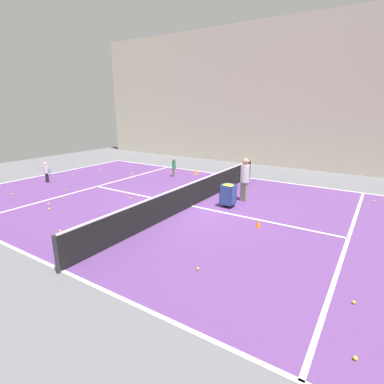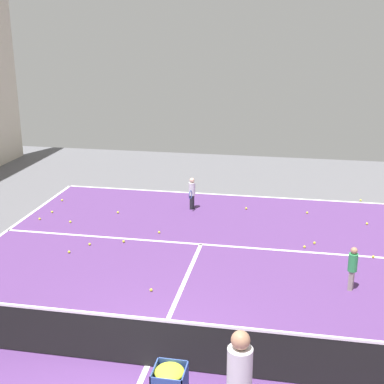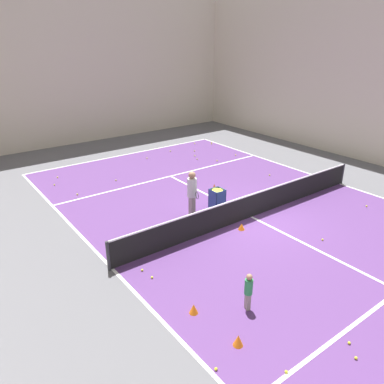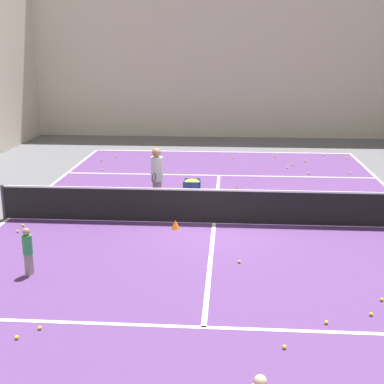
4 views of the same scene
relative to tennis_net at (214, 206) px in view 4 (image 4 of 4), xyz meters
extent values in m
plane|color=#5B5B60|center=(0.00, 0.00, -0.51)|extent=(32.71, 32.71, 0.00)
cube|color=#563370|center=(0.00, 0.00, -0.51)|extent=(11.65, 20.47, 0.00)
cube|color=white|center=(0.00, 10.23, -0.50)|extent=(11.65, 0.10, 0.00)
cube|color=white|center=(-5.82, 0.00, -0.50)|extent=(0.10, 20.47, 0.00)
cube|color=white|center=(0.00, -5.63, -0.50)|extent=(11.65, 0.10, 0.00)
cube|color=white|center=(0.00, 5.63, -0.50)|extent=(11.65, 0.10, 0.00)
cube|color=white|center=(0.00, 0.00, -0.50)|extent=(0.10, 11.26, 0.00)
cube|color=beige|center=(0.00, 14.43, 3.98)|extent=(19.89, 0.15, 8.98)
cylinder|color=#2D2D33|center=(-5.92, 0.00, -0.02)|extent=(0.10, 0.10, 0.98)
cube|color=black|center=(0.00, 0.00, -0.03)|extent=(11.75, 0.03, 0.91)
cube|color=white|center=(0.00, 0.00, 0.45)|extent=(11.75, 0.04, 0.05)
sphere|color=beige|center=(0.80, -8.53, 0.48)|extent=(0.16, 0.16, 0.16)
cube|color=gray|center=(-1.77, 1.46, -0.10)|extent=(0.24, 0.32, 0.82)
cylinder|color=silver|center=(-1.77, 1.46, 0.67)|extent=(0.44, 0.44, 0.73)
sphere|color=#A87A5B|center=(-1.77, 1.46, 1.17)|extent=(0.27, 0.27, 0.27)
torus|color=black|center=(-1.81, 1.10, 0.49)|extent=(0.09, 0.28, 0.28)
cube|color=gray|center=(-3.83, -3.67, -0.27)|extent=(0.15, 0.19, 0.47)
cylinder|color=#2D8C4C|center=(-3.83, -3.67, 0.17)|extent=(0.26, 0.26, 0.42)
sphere|color=#A87A5B|center=(-3.83, -3.67, 0.46)|extent=(0.16, 0.16, 0.16)
cube|color=#2D478C|center=(-0.70, 1.24, -0.37)|extent=(0.49, 0.51, 0.02)
cube|color=#2D478C|center=(-0.70, 0.99, 0.02)|extent=(0.49, 0.02, 0.78)
cube|color=#2D478C|center=(-0.70, 1.48, 0.02)|extent=(0.49, 0.02, 0.78)
cube|color=#2D478C|center=(-0.94, 1.24, 0.02)|extent=(0.02, 0.51, 0.78)
cube|color=#2D478C|center=(-0.47, 1.24, 0.02)|extent=(0.02, 0.51, 0.78)
ellipsoid|color=yellow|center=(-0.70, 1.24, 0.35)|extent=(0.45, 0.47, 0.16)
cylinder|color=black|center=(-0.87, 1.06, -0.44)|extent=(0.05, 0.05, 0.14)
cylinder|color=black|center=(-0.53, 1.06, -0.44)|extent=(0.05, 0.05, 0.14)
cylinder|color=black|center=(-0.87, 1.42, -0.44)|extent=(0.05, 0.05, 0.14)
cylinder|color=black|center=(-0.53, 1.42, -0.44)|extent=(0.05, 0.05, 0.14)
cone|color=orange|center=(-1.02, -0.50, -0.38)|extent=(0.24, 0.24, 0.24)
cone|color=orange|center=(0.64, 3.00, -0.37)|extent=(0.17, 0.17, 0.27)
sphere|color=yellow|center=(2.36, 9.19, -0.47)|extent=(0.07, 0.07, 0.07)
sphere|color=yellow|center=(3.55, 8.35, -0.47)|extent=(0.07, 0.07, 0.07)
sphere|color=yellow|center=(3.01, -4.99, -0.47)|extent=(0.07, 0.07, 0.07)
sphere|color=yellow|center=(-4.58, 6.09, -0.47)|extent=(0.07, 0.07, 0.07)
sphere|color=yellow|center=(4.55, 9.65, -0.47)|extent=(0.07, 0.07, 0.07)
sphere|color=yellow|center=(5.57, 9.19, -0.47)|extent=(0.07, 0.07, 0.07)
sphere|color=yellow|center=(-5.12, -1.10, -0.47)|extent=(0.07, 0.07, 0.07)
sphere|color=yellow|center=(1.34, -6.21, -0.47)|extent=(0.07, 0.07, 0.07)
sphere|color=yellow|center=(-3.10, -6.24, -0.47)|extent=(0.07, 0.07, 0.07)
sphere|color=yellow|center=(-4.58, 8.74, -0.47)|extent=(0.07, 0.07, 0.07)
sphere|color=yellow|center=(-5.02, 7.83, -0.47)|extent=(0.07, 0.07, 0.07)
sphere|color=yellow|center=(4.01, 2.75, -0.47)|extent=(0.07, 0.07, 0.07)
sphere|color=yellow|center=(-2.46, 6.66, -0.47)|extent=(0.07, 0.07, 0.07)
sphere|color=yellow|center=(5.39, 8.96, -0.47)|extent=(0.07, 0.07, 0.07)
sphere|color=yellow|center=(2.97, 7.55, -0.47)|extent=(0.07, 0.07, 0.07)
sphere|color=yellow|center=(0.66, -2.72, -0.47)|extent=(0.07, 0.07, 0.07)
sphere|color=yellow|center=(-5.16, -0.62, -0.47)|extent=(0.07, 0.07, 0.07)
sphere|color=yellow|center=(3.36, -4.39, -0.47)|extent=(0.07, 0.07, 0.07)
sphere|color=yellow|center=(-2.82, -5.91, -0.47)|extent=(0.07, 0.07, 0.07)
sphere|color=yellow|center=(2.15, -5.36, -0.47)|extent=(0.07, 0.07, 0.07)
sphere|color=yellow|center=(0.52, 8.81, -0.47)|extent=(0.07, 0.07, 0.07)
sphere|color=yellow|center=(-3.67, 1.26, -0.47)|extent=(0.07, 0.07, 0.07)
sphere|color=yellow|center=(3.41, 6.08, -0.47)|extent=(0.07, 0.07, 0.07)
sphere|color=yellow|center=(2.69, 6.96, -0.47)|extent=(0.07, 0.07, 0.07)
sphere|color=yellow|center=(4.96, 6.25, -0.47)|extent=(0.07, 0.07, 0.07)
camera|label=1|loc=(9.54, 6.14, 3.34)|focal=28.00mm
camera|label=2|loc=(-2.30, 7.88, 5.33)|focal=50.00mm
camera|label=3|loc=(-9.54, -8.97, 5.95)|focal=35.00mm
camera|label=4|loc=(0.40, -13.95, 4.24)|focal=50.00mm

